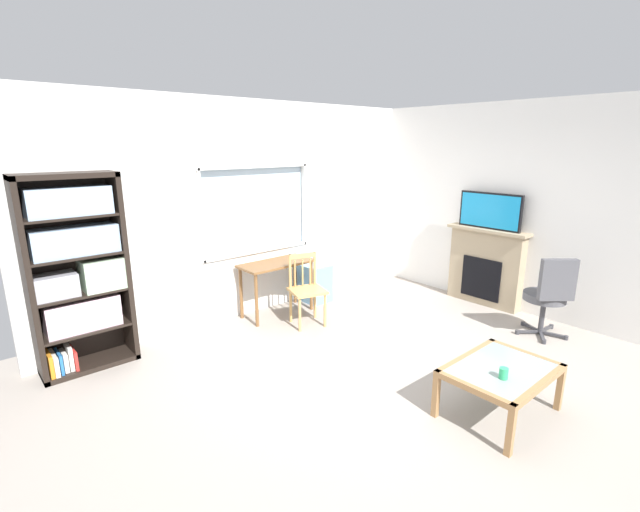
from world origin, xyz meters
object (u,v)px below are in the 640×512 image
(bookshelf, at_px, (77,268))
(coffee_table, at_px, (501,374))
(wooden_chair, at_px, (306,289))
(tv, at_px, (490,211))
(fireplace, at_px, (485,266))
(office_chair, at_px, (549,293))
(sippy_cup, at_px, (504,373))
(plastic_drawer_unit, at_px, (315,283))
(desk_under_window, at_px, (277,271))

(bookshelf, xyz_separation_m, coffee_table, (2.42, -3.20, -0.69))
(wooden_chair, relative_size, tv, 1.01)
(fireplace, xyz_separation_m, coffee_table, (-2.38, -1.48, -0.19))
(office_chair, xyz_separation_m, coffee_table, (-1.87, -0.39, -0.19))
(bookshelf, xyz_separation_m, tv, (4.78, -1.72, 0.29))
(fireplace, xyz_separation_m, sippy_cup, (-2.53, -1.57, -0.08))
(bookshelf, relative_size, plastic_drawer_unit, 3.64)
(bookshelf, xyz_separation_m, sippy_cup, (2.26, -3.29, -0.59))
(plastic_drawer_unit, distance_m, sippy_cup, 3.33)
(desk_under_window, height_order, fireplace, fireplace)
(tv, xyz_separation_m, coffee_table, (-2.36, -1.48, -0.98))
(bookshelf, xyz_separation_m, wooden_chair, (2.41, -0.62, -0.59))
(coffee_table, bearing_deg, wooden_chair, 90.18)
(bookshelf, height_order, wooden_chair, bookshelf)
(wooden_chair, relative_size, fireplace, 0.79)
(fireplace, distance_m, coffee_table, 2.81)
(coffee_table, bearing_deg, office_chair, 11.82)
(wooden_chair, height_order, tv, tv)
(desk_under_window, bearing_deg, bookshelf, 177.38)
(plastic_drawer_unit, bearing_deg, coffee_table, -101.07)
(bookshelf, height_order, plastic_drawer_unit, bookshelf)
(coffee_table, xyz_separation_m, sippy_cup, (-0.16, -0.09, 0.10))
(plastic_drawer_unit, distance_m, tv, 2.64)
(plastic_drawer_unit, relative_size, office_chair, 0.55)
(wooden_chair, height_order, plastic_drawer_unit, wooden_chair)
(coffee_table, bearing_deg, plastic_drawer_unit, 78.93)
(plastic_drawer_unit, bearing_deg, bookshelf, 178.94)
(tv, height_order, sippy_cup, tv)
(bookshelf, bearing_deg, plastic_drawer_unit, -1.06)
(desk_under_window, relative_size, tv, 1.12)
(plastic_drawer_unit, bearing_deg, tv, -43.66)
(wooden_chair, relative_size, sippy_cup, 10.00)
(desk_under_window, bearing_deg, tv, -33.33)
(fireplace, height_order, coffee_table, fireplace)
(fireplace, distance_m, tv, 0.80)
(bookshelf, height_order, tv, bookshelf)
(tv, bearing_deg, office_chair, -114.33)
(bookshelf, relative_size, tv, 2.24)
(coffee_table, relative_size, sippy_cup, 10.46)
(sippy_cup, bearing_deg, desk_under_window, 88.94)
(wooden_chair, xyz_separation_m, tv, (2.37, -1.10, 0.89))
(wooden_chair, bearing_deg, coffee_table, -89.82)
(desk_under_window, distance_m, coffee_table, 3.11)
(plastic_drawer_unit, xyz_separation_m, sippy_cup, (-0.77, -3.24, 0.20))
(bookshelf, bearing_deg, sippy_cup, -55.53)
(office_chair, bearing_deg, tv, 65.67)
(desk_under_window, bearing_deg, sippy_cup, -91.06)
(fireplace, relative_size, coffee_table, 1.22)
(desk_under_window, xyz_separation_m, tv, (2.46, -1.62, 0.74))
(fireplace, bearing_deg, tv, 180.00)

